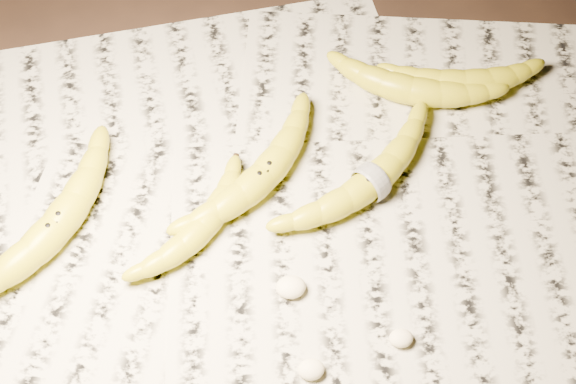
{
  "coord_description": "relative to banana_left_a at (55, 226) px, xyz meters",
  "views": [
    {
      "loc": [
        -0.03,
        -0.47,
        0.8
      ],
      "look_at": [
        0.02,
        0.0,
        0.05
      ],
      "focal_mm": 50.0,
      "sensor_mm": 36.0,
      "label": 1
    }
  ],
  "objects": [
    {
      "name": "newspaper_patch",
      "position": [
        0.28,
        -0.0,
        -0.02
      ],
      "size": [
        0.9,
        0.7,
        0.01
      ],
      "primitive_type": "cube",
      "color": "#B8B59E",
      "rests_on": "ground"
    },
    {
      "name": "flesh_chunk_a",
      "position": [
        0.25,
        -0.09,
        -0.01
      ],
      "size": [
        0.03,
        0.03,
        0.02
      ],
      "primitive_type": "ellipsoid",
      "color": "beige",
      "rests_on": "newspaper_patch"
    },
    {
      "name": "banana_upper_b",
      "position": [
        0.5,
        0.16,
        -0.0
      ],
      "size": [
        0.18,
        0.07,
        0.04
      ],
      "primitive_type": null,
      "rotation": [
        0.0,
        0.0,
        -0.07
      ],
      "color": "gold",
      "rests_on": "newspaper_patch"
    },
    {
      "name": "banana_center",
      "position": [
        0.24,
        0.05,
        -0.0
      ],
      "size": [
        0.19,
        0.2,
        0.04
      ],
      "primitive_type": null,
      "rotation": [
        0.0,
        0.0,
        0.8
      ],
      "color": "gold",
      "rests_on": "newspaper_patch"
    },
    {
      "name": "measuring_tape",
      "position": [
        0.36,
        0.02,
        -0.0
      ],
      "size": [
        0.03,
        0.04,
        0.05
      ],
      "primitive_type": "torus",
      "rotation": [
        0.0,
        1.57,
        0.65
      ],
      "color": "white",
      "rests_on": "newspaper_patch"
    },
    {
      "name": "banana_upper_a",
      "position": [
        0.43,
        0.16,
        -0.0
      ],
      "size": [
        0.2,
        0.12,
        0.04
      ],
      "primitive_type": null,
      "rotation": [
        0.0,
        0.0,
        -0.36
      ],
      "color": "gold",
      "rests_on": "newspaper_patch"
    },
    {
      "name": "ground",
      "position": [
        0.24,
        0.0,
        -0.03
      ],
      "size": [
        3.0,
        3.0,
        0.0
      ],
      "primitive_type": "plane",
      "color": "black",
      "rests_on": "ground"
    },
    {
      "name": "banana_left_b",
      "position": [
        0.16,
        -0.02,
        -0.0
      ],
      "size": [
        0.15,
        0.16,
        0.03
      ],
      "primitive_type": null,
      "rotation": [
        0.0,
        0.0,
        0.84
      ],
      "color": "gold",
      "rests_on": "newspaper_patch"
    },
    {
      "name": "flesh_chunk_b",
      "position": [
        0.26,
        -0.19,
        -0.01
      ],
      "size": [
        0.03,
        0.02,
        0.02
      ],
      "primitive_type": "ellipsoid",
      "color": "beige",
      "rests_on": "newspaper_patch"
    },
    {
      "name": "flesh_chunk_c",
      "position": [
        0.36,
        -0.16,
        -0.01
      ],
      "size": [
        0.03,
        0.02,
        0.01
      ],
      "primitive_type": "ellipsoid",
      "color": "beige",
      "rests_on": "newspaper_patch"
    },
    {
      "name": "banana_taped",
      "position": [
        0.36,
        0.02,
        -0.0
      ],
      "size": [
        0.22,
        0.18,
        0.04
      ],
      "primitive_type": null,
      "rotation": [
        0.0,
        0.0,
        0.65
      ],
      "color": "gold",
      "rests_on": "newspaper_patch"
    },
    {
      "name": "banana_left_a",
      "position": [
        0.0,
        0.0,
        0.0
      ],
      "size": [
        0.19,
        0.23,
        0.04
      ],
      "primitive_type": null,
      "rotation": [
        0.0,
        0.0,
        0.94
      ],
      "color": "gold",
      "rests_on": "newspaper_patch"
    }
  ]
}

